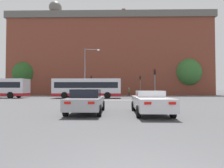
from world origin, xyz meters
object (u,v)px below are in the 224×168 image
car_roadster_right (150,102)px  bus_crossing_lead (87,88)px  car_saloon_left (87,101)px  pedestrian_waiting (129,91)px  traffic_light_far_right (140,83)px  pedestrian_walking_east (73,91)px  traffic_light_far_left (91,82)px  traffic_light_near_right (155,79)px  street_lamp_junction (87,68)px

car_roadster_right → bus_crossing_lead: (-6.52, 17.10, 0.93)m
car_saloon_left → pedestrian_waiting: (4.68, 25.08, 0.26)m
traffic_light_far_right → pedestrian_walking_east: traffic_light_far_right is taller
car_roadster_right → car_saloon_left: bearing=175.9°
traffic_light_far_left → traffic_light_near_right: (10.22, -11.20, 0.06)m
traffic_light_far_left → street_lamp_junction: size_ratio=0.51×
traffic_light_near_right → pedestrian_walking_east: (-14.00, 11.99, -1.75)m
traffic_light_near_right → car_roadster_right: bearing=-104.1°
bus_crossing_lead → pedestrian_waiting: size_ratio=6.12×
traffic_light_far_right → traffic_light_near_right: traffic_light_near_right is taller
traffic_light_far_right → street_lamp_junction: street_lamp_junction is taller
bus_crossing_lead → traffic_light_far_left: bearing=2.8°
car_roadster_right → traffic_light_far_right: bearing=84.0°
pedestrian_waiting → pedestrian_walking_east: pedestrian_walking_east is taller
car_roadster_right → pedestrian_waiting: (0.80, 25.41, 0.31)m
street_lamp_junction → pedestrian_waiting: 11.37m
car_saloon_left → traffic_light_near_right: (7.22, 12.97, 2.09)m
traffic_light_far_left → traffic_light_far_right: (9.83, -0.16, -0.07)m
bus_crossing_lead → street_lamp_junction: street_lamp_junction is taller
street_lamp_junction → pedestrian_walking_east: bearing=118.1°
pedestrian_walking_east → pedestrian_waiting: bearing=-163.2°
bus_crossing_lead → traffic_light_near_right: bearing=-111.0°
street_lamp_junction → traffic_light_far_right: bearing=34.9°
traffic_light_far_left → car_saloon_left: bearing=-82.9°
bus_crossing_lead → traffic_light_near_right: size_ratio=2.51×
bus_crossing_lead → street_lamp_junction: size_ratio=1.32×
car_saloon_left → car_roadster_right: size_ratio=0.92×
traffic_light_near_right → pedestrian_walking_east: size_ratio=2.31×
car_roadster_right → street_lamp_junction: street_lamp_junction is taller
street_lamp_junction → pedestrian_walking_east: 9.43m
traffic_light_near_right → traffic_light_far_left: bearing=132.4°
car_roadster_right → pedestrian_walking_east: (-10.66, 25.30, 0.38)m
car_roadster_right → traffic_light_far_right: traffic_light_far_right is taller
car_roadster_right → traffic_light_far_left: bearing=106.5°
traffic_light_far_right → pedestrian_walking_east: size_ratio=2.20×
car_roadster_right → pedestrian_walking_east: pedestrian_walking_east is taller
bus_crossing_lead → pedestrian_walking_east: bus_crossing_lead is taller
bus_crossing_lead → pedestrian_walking_east: size_ratio=5.80×
car_roadster_right → pedestrian_waiting: pedestrian_waiting is taller
car_saloon_left → car_roadster_right: 3.90m
car_saloon_left → street_lamp_junction: 18.05m
pedestrian_waiting → pedestrian_walking_east: 11.46m
car_roadster_right → pedestrian_waiting: 25.43m
bus_crossing_lead → street_lamp_junction: (-0.07, 0.60, 3.25)m
traffic_light_near_right → street_lamp_junction: (-9.93, 4.39, 2.06)m
car_roadster_right → bus_crossing_lead: bus_crossing_lead is taller
traffic_light_far_right → traffic_light_far_left: bearing=179.0°
car_roadster_right → street_lamp_junction: bearing=111.3°
car_saloon_left → traffic_light_far_left: (-3.00, 24.18, 2.03)m
pedestrian_walking_east → traffic_light_far_left: bearing=-175.5°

